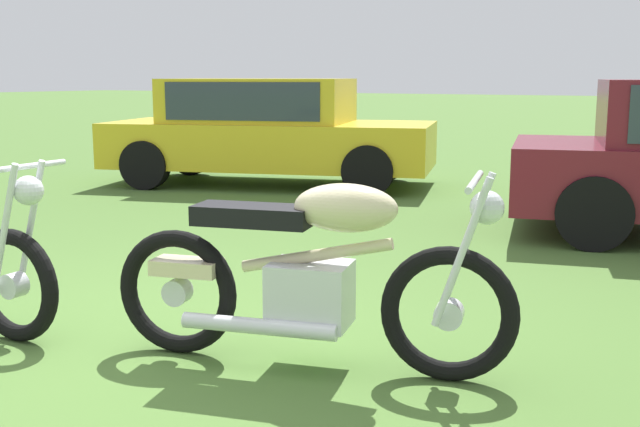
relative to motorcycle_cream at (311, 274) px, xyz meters
The scene contains 3 objects.
ground_plane 1.23m from the motorcycle_cream, 168.73° to the right, with size 120.00×120.00×0.00m, color #476B2D.
motorcycle_cream is the anchor object (origin of this frame).
car_yellow 6.87m from the motorcycle_cream, 125.58° to the left, with size 4.66×2.91×1.43m.
Camera 1 is at (3.04, -3.05, 1.46)m, focal length 43.86 mm.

